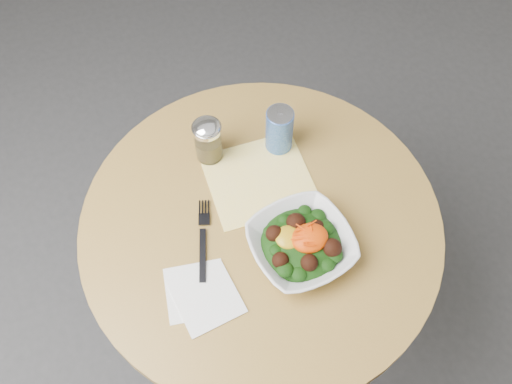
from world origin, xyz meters
The scene contains 8 objects.
ground centered at (0.00, 0.00, 0.00)m, with size 6.00×6.00×0.00m, color #313134.
table centered at (0.00, 0.00, 0.55)m, with size 0.90×0.90×0.75m.
cloth_napkin centered at (0.04, 0.11, 0.75)m, with size 0.26×0.24×0.00m, color yellow.
paper_napkins centered at (-0.20, -0.13, 0.75)m, with size 0.17×0.19×0.00m.
salad_bowl centered at (0.06, -0.11, 0.78)m, with size 0.26×0.26×0.09m.
fork centered at (-0.15, 0.01, 0.76)m, with size 0.09×0.21×0.00m.
spice_shaker centered at (-0.05, 0.23, 0.82)m, with size 0.07×0.07×0.13m.
beverage_can centered at (0.13, 0.20, 0.82)m, with size 0.07×0.07×0.14m.
Camera 1 is at (-0.25, -0.61, 2.00)m, focal length 40.00 mm.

